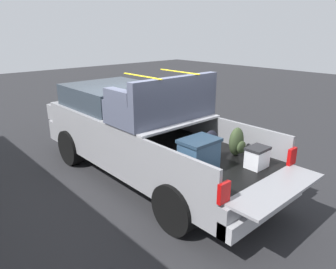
# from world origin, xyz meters

# --- Properties ---
(ground_plane) EXTENTS (40.00, 40.00, 0.00)m
(ground_plane) POSITION_xyz_m (0.00, 0.00, 0.00)
(ground_plane) COLOR #262628
(pickup_truck) EXTENTS (6.05, 2.06, 2.23)m
(pickup_truck) POSITION_xyz_m (0.34, 0.00, 0.95)
(pickup_truck) COLOR gray
(pickup_truck) RESTS_ON ground_plane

